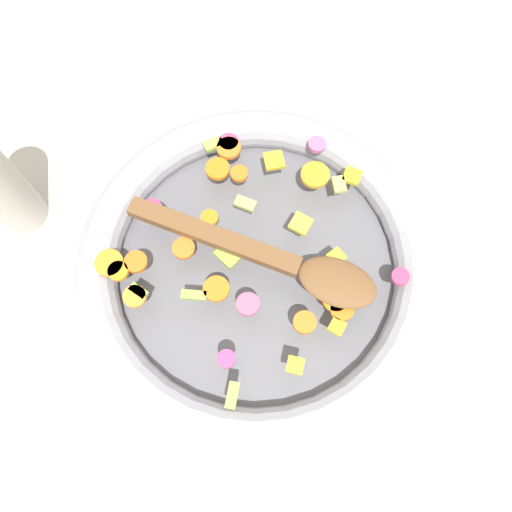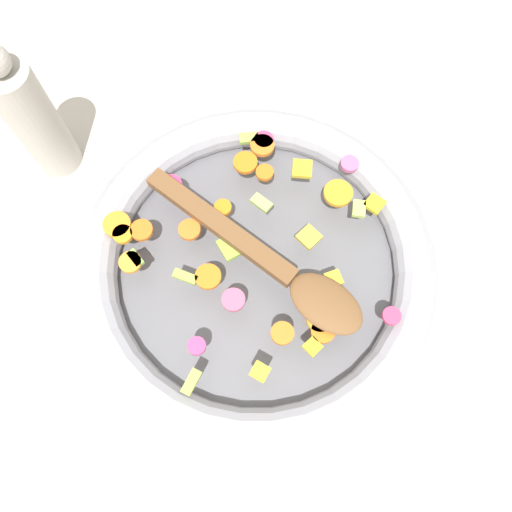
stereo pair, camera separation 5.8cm
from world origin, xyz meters
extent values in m
plane|color=beige|center=(0.00, 0.00, 0.00)|extent=(4.00, 4.00, 0.00)
cylinder|color=slate|center=(0.00, 0.00, 0.01)|extent=(0.39, 0.39, 0.01)
torus|color=#9E9EA5|center=(0.00, 0.00, 0.03)|extent=(0.44, 0.44, 0.05)
cylinder|color=orange|center=(0.04, -0.09, 0.05)|extent=(0.04, 0.04, 0.01)
cylinder|color=orange|center=(-0.05, 0.06, 0.05)|extent=(0.03, 0.03, 0.01)
cylinder|color=orange|center=(-0.03, 0.12, 0.05)|extent=(0.04, 0.04, 0.01)
cylinder|color=orange|center=(0.08, -0.07, 0.05)|extent=(0.04, 0.04, 0.01)
cylinder|color=orange|center=(-0.05, -0.03, 0.05)|extent=(0.04, 0.04, 0.01)
cylinder|color=orange|center=(0.08, -0.08, 0.05)|extent=(0.04, 0.04, 0.01)
cylinder|color=orange|center=(-0.08, 0.02, 0.05)|extent=(0.04, 0.04, 0.01)
cylinder|color=orange|center=(-0.14, -0.02, 0.05)|extent=(0.03, 0.03, 0.01)
cylinder|color=orange|center=(0.09, 0.09, 0.05)|extent=(0.05, 0.05, 0.01)
cylinder|color=orange|center=(-0.16, 0.01, 0.05)|extent=(0.02, 0.02, 0.01)
cylinder|color=orange|center=(-0.17, 0.02, 0.05)|extent=(0.04, 0.04, 0.01)
cylinder|color=orange|center=(0.00, 0.11, 0.05)|extent=(0.02, 0.02, 0.01)
cylinder|color=orange|center=(-0.14, 0.02, 0.05)|extent=(0.04, 0.04, 0.01)
cylinder|color=orange|center=(-0.01, 0.15, 0.05)|extent=(0.04, 0.04, 0.01)
cube|color=#B6CF5E|center=(0.12, 0.07, 0.05)|extent=(0.02, 0.02, 0.01)
cube|color=#96D048|center=(-0.14, -0.02, 0.05)|extent=(0.02, 0.02, 0.01)
cube|color=#97BA4B|center=(-0.02, 0.16, 0.05)|extent=(0.03, 0.02, 0.01)
cube|color=#BADB4C|center=(-0.05, -0.15, 0.05)|extent=(0.02, 0.03, 0.01)
cube|color=#A6CC61|center=(0.00, 0.07, 0.05)|extent=(0.03, 0.03, 0.01)
cube|color=#94B647|center=(-0.08, -0.03, 0.05)|extent=(0.03, 0.02, 0.01)
cube|color=#8DBD3F|center=(-0.03, 0.01, 0.05)|extent=(0.03, 0.03, 0.01)
cylinder|color=#D85979|center=(-0.02, -0.06, 0.05)|extent=(0.03, 0.03, 0.01)
cylinder|color=#D83B6F|center=(-0.11, 0.08, 0.05)|extent=(0.03, 0.03, 0.01)
cylinder|color=#D2416E|center=(-0.01, 0.16, 0.05)|extent=(0.03, 0.03, 0.01)
cylinder|color=#D03D67|center=(0.16, -0.06, 0.05)|extent=(0.03, 0.03, 0.01)
cylinder|color=#DD427B|center=(-0.05, -0.11, 0.05)|extent=(0.02, 0.02, 0.01)
cylinder|color=pink|center=(0.10, 0.13, 0.05)|extent=(0.03, 0.03, 0.01)
cube|color=gold|center=(0.05, 0.12, 0.05)|extent=(0.02, 0.02, 0.01)
cube|color=gold|center=(0.14, 0.08, 0.05)|extent=(0.03, 0.03, 0.01)
cube|color=yellow|center=(0.02, -0.13, 0.05)|extent=(0.02, 0.02, 0.01)
cube|color=yellow|center=(0.07, -0.10, 0.05)|extent=(0.02, 0.02, 0.01)
cube|color=yellow|center=(0.09, -0.02, 0.05)|extent=(0.02, 0.02, 0.01)
cube|color=gold|center=(0.06, 0.03, 0.05)|extent=(0.03, 0.03, 0.01)
cube|color=brown|center=(-0.04, 0.03, 0.06)|extent=(0.19, 0.13, 0.01)
ellipsoid|color=brown|center=(0.08, -0.05, 0.06)|extent=(0.11, 0.10, 0.01)
cylinder|color=#B2ADA3|center=(-0.28, 0.13, 0.09)|extent=(0.06, 0.06, 0.17)
camera|label=1|loc=(-0.04, -0.20, 0.59)|focal=35.00mm
camera|label=2|loc=(0.02, -0.20, 0.59)|focal=35.00mm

